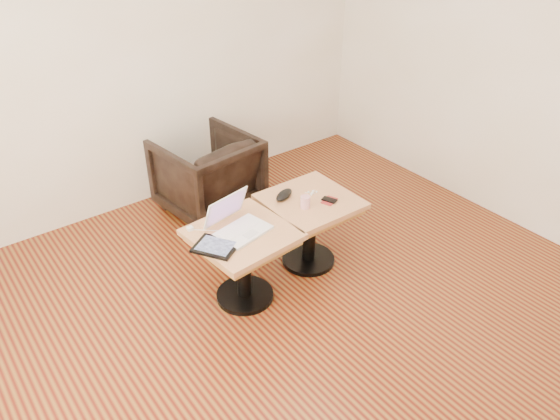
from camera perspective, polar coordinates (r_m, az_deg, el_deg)
room_shell at (r=2.66m, az=4.00°, el=6.22°), size 4.52×4.52×2.71m
side_table_left at (r=3.56m, az=-3.90°, el=-4.09°), size 0.65×0.65×0.54m
side_table_right at (r=3.89m, az=3.13°, el=-0.57°), size 0.60×0.60×0.54m
laptop at (r=3.48m, az=-4.47°, el=-1.42°), size 0.38×0.37×0.23m
tablet at (r=3.35m, az=-6.74°, el=-3.83°), size 0.30×0.32×0.02m
charging_adapter at (r=3.53m, az=-9.38°, el=-1.92°), size 0.04×0.04×0.02m
glasses_case at (r=3.81m, az=0.43°, el=1.60°), size 0.19×0.14×0.05m
striped_cup at (r=3.70m, az=2.65°, el=0.83°), size 0.09×0.09×0.09m
earbuds_tangle at (r=3.88m, az=3.39°, el=1.85°), size 0.08×0.05×0.02m
phone_on_sleeve at (r=3.80m, az=5.17°, el=1.02°), size 0.14×0.12×0.01m
armchair at (r=4.59m, az=-7.59°, el=3.70°), size 0.80×0.82×0.67m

